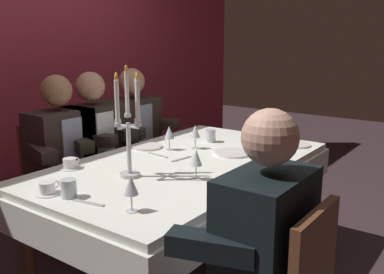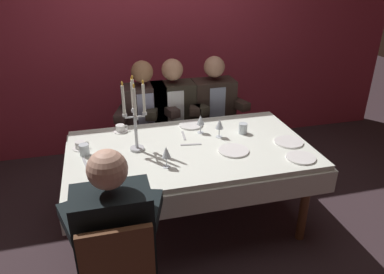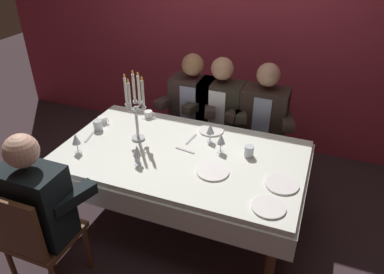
# 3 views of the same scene
# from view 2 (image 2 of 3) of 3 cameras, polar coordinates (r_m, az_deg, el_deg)

# --- Properties ---
(ground_plane) EXTENTS (12.00, 12.00, 0.00)m
(ground_plane) POSITION_cam_2_polar(r_m,az_deg,el_deg) (3.33, -0.31, -12.96)
(ground_plane) COLOR #36282C
(back_wall) EXTENTS (6.00, 0.12, 2.70)m
(back_wall) POSITION_cam_2_polar(r_m,az_deg,el_deg) (4.30, -6.00, 15.73)
(back_wall) COLOR #9F2E40
(back_wall) RESTS_ON ground_plane
(dining_table) EXTENTS (1.94, 1.14, 0.74)m
(dining_table) POSITION_cam_2_polar(r_m,az_deg,el_deg) (2.99, -0.33, -3.60)
(dining_table) COLOR white
(dining_table) RESTS_ON ground_plane
(candelabra) EXTENTS (0.19, 0.19, 0.60)m
(candelabra) POSITION_cam_2_polar(r_m,az_deg,el_deg) (2.80, -8.87, 3.26)
(candelabra) COLOR silver
(candelabra) RESTS_ON dining_table
(dinner_plate_0) EXTENTS (0.23, 0.23, 0.01)m
(dinner_plate_0) POSITION_cam_2_polar(r_m,az_deg,el_deg) (3.10, 14.79, -0.74)
(dinner_plate_0) COLOR white
(dinner_plate_0) RESTS_ON dining_table
(dinner_plate_1) EXTENTS (0.24, 0.24, 0.01)m
(dinner_plate_1) POSITION_cam_2_polar(r_m,az_deg,el_deg) (2.88, 6.48, -2.10)
(dinner_plate_1) COLOR white
(dinner_plate_1) RESTS_ON dining_table
(dinner_plate_2) EXTENTS (0.22, 0.22, 0.01)m
(dinner_plate_2) POSITION_cam_2_polar(r_m,az_deg,el_deg) (2.88, 16.55, -3.09)
(dinner_plate_2) COLOR white
(dinner_plate_2) RESTS_ON dining_table
(dinner_plate_3) EXTENTS (0.21, 0.21, 0.01)m
(dinner_plate_3) POSITION_cam_2_polar(r_m,az_deg,el_deg) (3.31, -0.19, 1.88)
(dinner_plate_3) COLOR white
(dinner_plate_3) RESTS_ON dining_table
(wine_glass_0) EXTENTS (0.07, 0.07, 0.16)m
(wine_glass_0) POSITION_cam_2_polar(r_m,az_deg,el_deg) (3.06, 4.29, 1.95)
(wine_glass_0) COLOR silver
(wine_glass_0) RESTS_ON dining_table
(wine_glass_1) EXTENTS (0.07, 0.07, 0.16)m
(wine_glass_1) POSITION_cam_2_polar(r_m,az_deg,el_deg) (2.61, -4.02, -2.46)
(wine_glass_1) COLOR silver
(wine_glass_1) RESTS_ON dining_table
(wine_glass_2) EXTENTS (0.07, 0.07, 0.16)m
(wine_glass_2) POSITION_cam_2_polar(r_m,az_deg,el_deg) (2.56, -15.42, -3.97)
(wine_glass_2) COLOR silver
(wine_glass_2) RESTS_ON dining_table
(wine_glass_3) EXTENTS (0.07, 0.07, 0.16)m
(wine_glass_3) POSITION_cam_2_polar(r_m,az_deg,el_deg) (3.13, 1.34, 2.58)
(wine_glass_3) COLOR silver
(wine_glass_3) RESTS_ON dining_table
(water_tumbler_0) EXTENTS (0.07, 0.07, 0.09)m
(water_tumbler_0) POSITION_cam_2_polar(r_m,az_deg,el_deg) (3.18, 7.90, 1.34)
(water_tumbler_0) COLOR silver
(water_tumbler_0) RESTS_ON dining_table
(water_tumbler_1) EXTENTS (0.08, 0.08, 0.09)m
(water_tumbler_1) POSITION_cam_2_polar(r_m,az_deg,el_deg) (2.91, -16.36, -1.92)
(water_tumbler_1) COLOR silver
(water_tumbler_1) RESTS_ON dining_table
(coffee_cup_0) EXTENTS (0.13, 0.12, 0.06)m
(coffee_cup_0) POSITION_cam_2_polar(r_m,az_deg,el_deg) (3.03, -16.94, -1.27)
(coffee_cup_0) COLOR white
(coffee_cup_0) RESTS_ON dining_table
(coffee_cup_1) EXTENTS (0.13, 0.12, 0.06)m
(coffee_cup_1) POSITION_cam_2_polar(r_m,az_deg,el_deg) (3.25, -11.04, 1.30)
(coffee_cup_1) COLOR white
(coffee_cup_1) RESTS_ON dining_table
(fork_0) EXTENTS (0.17, 0.05, 0.01)m
(fork_0) POSITION_cam_2_polar(r_m,az_deg,el_deg) (2.96, -0.15, -1.18)
(fork_0) COLOR #B7B7BC
(fork_0) RESTS_ON dining_table
(spoon_1) EXTENTS (0.05, 0.17, 0.01)m
(spoon_1) POSITION_cam_2_polar(r_m,az_deg,el_deg) (2.81, -16.23, -3.90)
(spoon_1) COLOR #B7B7BC
(spoon_1) RESTS_ON dining_table
(fork_2) EXTENTS (0.03, 0.17, 0.01)m
(fork_2) POSITION_cam_2_polar(r_m,az_deg,el_deg) (3.11, -1.36, 0.20)
(fork_2) COLOR #B7B7BC
(fork_2) RESTS_ON dining_table
(seated_diner_0) EXTENTS (0.63, 0.48, 1.24)m
(seated_diner_0) POSITION_cam_2_polar(r_m,az_deg,el_deg) (2.12, -11.92, -14.35)
(seated_diner_0) COLOR brown
(seated_diner_0) RESTS_ON ground_plane
(seated_diner_1) EXTENTS (0.63, 0.48, 1.24)m
(seated_diner_1) POSITION_cam_2_polar(r_m,az_deg,el_deg) (3.69, -7.41, 4.04)
(seated_diner_1) COLOR brown
(seated_diner_1) RESTS_ON ground_plane
(seated_diner_2) EXTENTS (0.63, 0.48, 1.24)m
(seated_diner_2) POSITION_cam_2_polar(r_m,az_deg,el_deg) (3.73, -2.95, 4.48)
(seated_diner_2) COLOR brown
(seated_diner_2) RESTS_ON ground_plane
(seated_diner_3) EXTENTS (0.63, 0.48, 1.24)m
(seated_diner_3) POSITION_cam_2_polar(r_m,az_deg,el_deg) (3.83, 3.30, 5.06)
(seated_diner_3) COLOR brown
(seated_diner_3) RESTS_ON ground_plane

